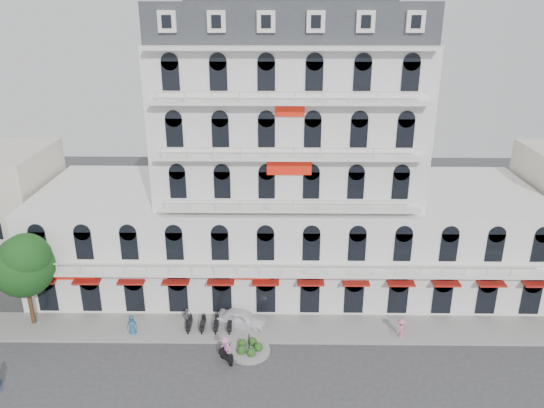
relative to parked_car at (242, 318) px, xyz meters
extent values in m
cube|color=gray|center=(3.78, -0.50, -0.63)|extent=(53.00, 4.00, 0.16)
cube|color=silver|center=(3.78, 8.50, 3.79)|extent=(45.00, 14.00, 9.00)
cube|color=silver|center=(3.78, 8.50, 14.79)|extent=(22.00, 12.00, 13.00)
cube|color=#2D3035|center=(3.78, 8.50, 22.79)|extent=(21.56, 11.76, 3.00)
cube|color=#A11B13|center=(3.78, 1.00, 2.79)|extent=(40.50, 1.00, 0.15)
cube|color=red|center=(3.78, 2.38, 12.29)|extent=(3.50, 0.10, 1.40)
cylinder|color=gray|center=(0.78, -3.50, -0.59)|extent=(3.20, 3.20, 0.24)
cylinder|color=black|center=(0.78, -3.50, 0.19)|extent=(0.08, 0.08, 1.40)
sphere|color=#24501A|center=(1.48, -3.50, -0.26)|extent=(0.70, 0.70, 0.70)
sphere|color=#24501A|center=(1.00, -2.84, -0.26)|extent=(0.70, 0.70, 0.70)
sphere|color=#24501A|center=(0.22, -3.08, -0.26)|extent=(0.70, 0.70, 0.70)
sphere|color=#24501A|center=(0.20, -3.90, -0.26)|extent=(0.70, 0.70, 0.70)
sphere|color=#24501A|center=(0.98, -4.17, -0.26)|extent=(0.70, 0.70, 0.70)
cylinder|color=#382314|center=(-17.22, 0.00, 1.16)|extent=(0.36, 0.36, 3.74)
sphere|color=#123A15|center=(-17.22, 0.00, 4.56)|extent=(4.76, 4.76, 4.76)
sphere|color=#123A15|center=(-16.72, -0.30, 5.67)|extent=(3.74, 3.74, 3.74)
sphere|color=#123A15|center=(-17.62, 0.30, 5.24)|extent=(3.40, 3.40, 3.40)
imported|color=white|center=(0.00, 0.00, 0.00)|extent=(4.44, 2.66, 1.42)
cube|color=black|center=(-0.87, -4.71, -0.16)|extent=(1.21, 1.39, 0.35)
torus|color=black|center=(-0.53, -5.14, -0.43)|extent=(0.47, 0.54, 0.60)
torus|color=black|center=(-1.21, -4.28, -0.43)|extent=(0.47, 0.54, 0.60)
imported|color=pink|center=(-0.87, -4.71, 0.59)|extent=(1.18, 1.25, 1.70)
imported|color=#285678|center=(-8.66, -1.37, 0.15)|extent=(0.94, 0.72, 1.72)
imported|color=slate|center=(-4.50, 0.00, 0.06)|extent=(0.98, 0.74, 1.55)
imported|color=#CB6B89|center=(12.65, -1.59, 0.16)|extent=(1.27, 1.23, 1.74)
camera|label=1|loc=(2.93, -37.12, 24.30)|focal=35.00mm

